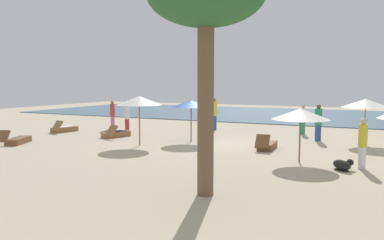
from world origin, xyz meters
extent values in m
plane|color=#BCAD8E|center=(0.00, 0.00, 0.00)|extent=(60.00, 60.00, 0.00)
cube|color=#476B7F|center=(0.00, 17.00, 0.03)|extent=(48.00, 16.00, 0.06)
cylinder|color=olive|center=(6.18, 2.75, 1.03)|extent=(0.05, 0.05, 2.06)
cone|color=white|center=(6.18, 2.75, 1.91)|extent=(2.18, 2.18, 0.39)
cylinder|color=brown|center=(-1.47, -0.02, 0.98)|extent=(0.06, 0.06, 1.96)
cone|color=#3359B2|center=(-1.47, -0.02, 1.85)|extent=(2.00, 2.00, 0.31)
cylinder|color=brown|center=(4.16, -2.70, 0.95)|extent=(0.06, 0.06, 1.90)
cone|color=silver|center=(4.16, -2.70, 1.76)|extent=(2.06, 2.06, 0.39)
cylinder|color=olive|center=(-3.13, -2.03, 1.10)|extent=(0.06, 0.06, 2.21)
cone|color=white|center=(-3.13, -2.03, 2.06)|extent=(2.06, 2.06, 0.40)
cube|color=brown|center=(2.42, -0.48, 0.14)|extent=(0.67, 1.53, 0.28)
cube|color=brown|center=(2.39, -1.18, 0.43)|extent=(0.59, 0.48, 0.56)
cube|color=brown|center=(-8.57, -4.09, 0.14)|extent=(1.16, 1.61, 0.28)
cube|color=brown|center=(-8.85, -4.73, 0.42)|extent=(0.72, 0.69, 0.52)
cube|color=olive|center=(-9.74, 0.09, 0.14)|extent=(0.89, 1.59, 0.28)
cube|color=olive|center=(-9.60, -0.59, 0.43)|extent=(0.65, 0.55, 0.56)
cube|color=white|center=(-9.74, 0.09, 0.30)|extent=(0.71, 1.13, 0.03)
cube|color=olive|center=(-5.73, -0.34, 0.14)|extent=(1.04, 1.61, 0.28)
cube|color=olive|center=(-5.51, -1.00, 0.42)|extent=(0.69, 0.62, 0.54)
cube|color=#26262D|center=(-5.73, -0.34, 0.30)|extent=(0.81, 1.16, 0.03)
cylinder|color=white|center=(6.23, -2.86, 0.37)|extent=(0.26, 0.26, 0.73)
cylinder|color=yellow|center=(6.23, -2.86, 1.12)|extent=(0.30, 0.30, 0.77)
sphere|color=beige|center=(6.23, -2.86, 1.59)|extent=(0.21, 0.21, 0.21)
cylinder|color=#2D4C8C|center=(-2.21, 4.79, 0.42)|extent=(0.33, 0.33, 0.84)
cylinder|color=yellow|center=(-2.21, 4.79, 1.28)|extent=(0.39, 0.39, 0.88)
sphere|color=#A37556|center=(-2.21, 4.79, 1.83)|extent=(0.24, 0.24, 0.24)
cylinder|color=#2D4C8C|center=(4.10, 2.85, 0.39)|extent=(0.41, 0.41, 0.78)
cylinder|color=#338C59|center=(4.10, 2.85, 1.19)|extent=(0.48, 0.48, 0.82)
sphere|color=brown|center=(4.10, 2.85, 1.70)|extent=(0.22, 0.22, 0.22)
cylinder|color=#D17299|center=(-8.12, 2.53, 0.38)|extent=(0.34, 0.34, 0.75)
cylinder|color=#BF3338|center=(-8.12, 2.53, 1.14)|extent=(0.40, 0.40, 0.78)
sphere|color=#A37556|center=(-8.12, 2.53, 1.63)|extent=(0.21, 0.21, 0.21)
cylinder|color=#338C59|center=(3.01, 5.02, 0.36)|extent=(0.27, 0.27, 0.72)
cylinder|color=white|center=(3.01, 5.02, 1.09)|extent=(0.31, 0.31, 0.75)
sphere|color=tan|center=(3.01, 5.02, 1.56)|extent=(0.20, 0.20, 0.20)
cylinder|color=#BF3338|center=(-6.08, 1.18, 0.40)|extent=(0.26, 0.26, 0.80)
cylinder|color=white|center=(-6.08, 1.18, 1.22)|extent=(0.31, 0.31, 0.84)
sphere|color=beige|center=(-6.08, 1.18, 1.74)|extent=(0.23, 0.23, 0.23)
cylinder|color=brown|center=(2.68, -7.83, 2.27)|extent=(0.42, 0.42, 4.53)
cube|color=black|center=(5.64, -3.44, 0.02)|extent=(0.47, 0.45, 0.04)
ellipsoid|color=black|center=(5.64, -3.44, 0.19)|extent=(0.75, 0.72, 0.32)
sphere|color=black|center=(5.89, -3.23, 0.26)|extent=(0.23, 0.23, 0.23)
camera|label=1|loc=(6.48, -16.60, 2.89)|focal=35.59mm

